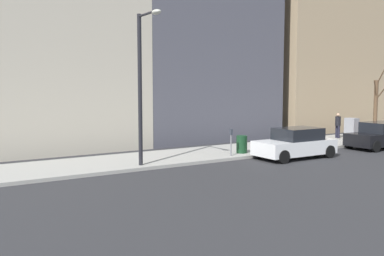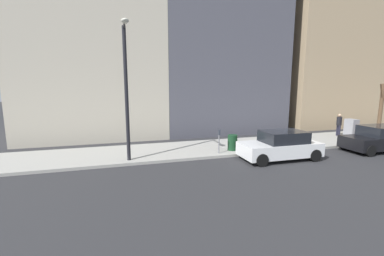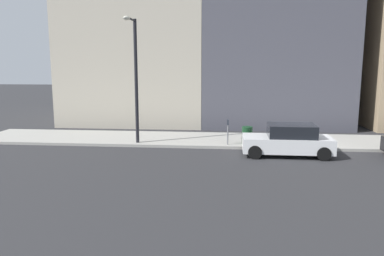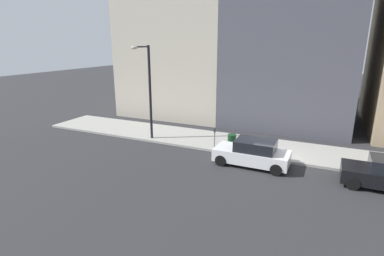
# 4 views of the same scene
# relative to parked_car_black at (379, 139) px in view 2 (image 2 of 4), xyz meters

# --- Properties ---
(ground_plane) EXTENTS (120.00, 120.00, 0.00)m
(ground_plane) POSITION_rel_parked_car_black_xyz_m (1.23, 5.88, -0.74)
(ground_plane) COLOR #2B2B2D
(sidewalk) EXTENTS (4.00, 36.00, 0.15)m
(sidewalk) POSITION_rel_parked_car_black_xyz_m (3.23, 5.88, -0.66)
(sidewalk) COLOR #9E9B93
(sidewalk) RESTS_ON ground
(parked_car_black) EXTENTS (1.97, 4.22, 1.52)m
(parked_car_black) POSITION_rel_parked_car_black_xyz_m (0.00, 0.00, 0.00)
(parked_car_black) COLOR black
(parked_car_black) RESTS_ON ground
(parked_car_white) EXTENTS (1.97, 4.22, 1.52)m
(parked_car_white) POSITION_rel_parked_car_black_xyz_m (0.14, 6.71, 0.00)
(parked_car_white) COLOR white
(parked_car_white) RESTS_ON ground
(parking_meter) EXTENTS (0.14, 0.10, 1.35)m
(parking_meter) POSITION_rel_parked_car_black_xyz_m (1.68, 9.58, 0.24)
(parking_meter) COLOR slate
(parking_meter) RESTS_ON sidewalk
(utility_box) EXTENTS (0.83, 0.61, 1.43)m
(utility_box) POSITION_rel_parked_car_black_xyz_m (2.53, -0.69, 0.11)
(utility_box) COLOR #A8A399
(utility_box) RESTS_ON sidewalk
(streetlamp) EXTENTS (1.97, 0.32, 6.50)m
(streetlamp) POSITION_rel_parked_car_black_xyz_m (1.51, 14.45, 3.28)
(streetlamp) COLOR black
(streetlamp) RESTS_ON sidewalk
(bare_tree) EXTENTS (1.38, 1.01, 5.01)m
(bare_tree) POSITION_rel_parked_car_black_xyz_m (3.79, -4.94, 1.51)
(bare_tree) COLOR brown
(bare_tree) RESTS_ON sidewalk
(trash_bin) EXTENTS (0.56, 0.56, 0.90)m
(trash_bin) POSITION_rel_parked_car_black_xyz_m (2.13, 8.54, -0.14)
(trash_bin) COLOR #14381E
(trash_bin) RESTS_ON sidewalk
(pedestrian_near_meter) EXTENTS (0.39, 0.36, 1.66)m
(pedestrian_near_meter) POSITION_rel_parked_car_black_xyz_m (3.80, -0.93, 0.35)
(pedestrian_near_meter) COLOR #1E1E2D
(pedestrian_near_meter) RESTS_ON sidewalk
(office_block_center) EXTENTS (10.05, 10.05, 20.00)m
(office_block_center) POSITION_rel_parked_car_black_xyz_m (11.75, 6.30, 9.26)
(office_block_center) COLOR #4C4C56
(office_block_center) RESTS_ON ground
(office_tower_right) EXTENTS (10.16, 10.16, 20.79)m
(office_tower_right) POSITION_rel_parked_car_black_xyz_m (11.81, 16.42, 9.66)
(office_tower_right) COLOR #BCB29E
(office_tower_right) RESTS_ON ground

